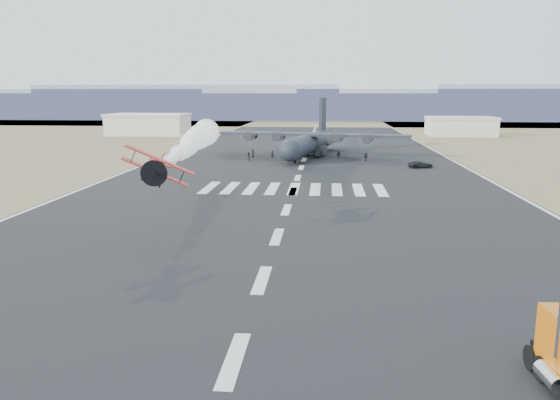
# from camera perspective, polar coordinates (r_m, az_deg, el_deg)

# --- Properties ---
(ground) EXTENTS (500.00, 500.00, 0.00)m
(ground) POSITION_cam_1_polar(r_m,az_deg,el_deg) (28.71, -4.84, -16.28)
(ground) COLOR black
(ground) RESTS_ON ground
(scrub_far) EXTENTS (500.00, 80.00, 0.00)m
(scrub_far) POSITION_cam_1_polar(r_m,az_deg,el_deg) (255.48, 3.92, 8.15)
(scrub_far) COLOR olive
(scrub_far) RESTS_ON ground
(runway_markings) EXTENTS (60.00, 260.00, 0.01)m
(runway_markings) POSITION_cam_1_polar(r_m,az_deg,el_deg) (86.23, 1.86, 2.33)
(runway_markings) COLOR silver
(runway_markings) RESTS_ON ground
(ridge_seg_b) EXTENTS (150.00, 50.00, 15.00)m
(ridge_seg_b) POSITION_cam_1_polar(r_m,az_deg,el_deg) (315.27, -20.65, 9.40)
(ridge_seg_b) COLOR #8690AB
(ridge_seg_b) RESTS_ON ground
(ridge_seg_c) EXTENTS (150.00, 50.00, 17.00)m
(ridge_seg_c) POSITION_cam_1_polar(r_m,az_deg,el_deg) (293.48, -8.94, 10.09)
(ridge_seg_c) COLOR #8690AB
(ridge_seg_c) RESTS_ON ground
(ridge_seg_d) EXTENTS (150.00, 50.00, 13.00)m
(ridge_seg_d) POSITION_cam_1_polar(r_m,az_deg,el_deg) (285.21, 4.05, 9.77)
(ridge_seg_d) COLOR #8690AB
(ridge_seg_d) RESTS_ON ground
(ridge_seg_e) EXTENTS (150.00, 50.00, 15.00)m
(ridge_seg_e) POSITION_cam_1_polar(r_m,az_deg,el_deg) (291.50, 17.12, 9.54)
(ridge_seg_e) COLOR #8690AB
(ridge_seg_e) RESTS_ON ground
(hangar_left) EXTENTS (24.50, 14.50, 6.70)m
(hangar_left) POSITION_cam_1_polar(r_m,az_deg,el_deg) (179.50, -13.58, 7.70)
(hangar_left) COLOR beige
(hangar_left) RESTS_ON ground
(hangar_right) EXTENTS (20.50, 12.50, 5.90)m
(hangar_right) POSITION_cam_1_polar(r_m,az_deg,el_deg) (180.24, 18.36, 7.34)
(hangar_right) COLOR beige
(hangar_right) RESTS_ON ground
(aerobatic_biplane) EXTENTS (5.97, 5.82, 3.99)m
(aerobatic_biplane) POSITION_cam_1_polar(r_m,az_deg,el_deg) (50.04, -12.76, 3.36)
(aerobatic_biplane) COLOR red
(smoke_trail) EXTENTS (5.97, 37.10, 4.05)m
(smoke_trail) POSITION_cam_1_polar(r_m,az_deg,el_deg) (79.74, -8.39, 6.52)
(smoke_trail) COLOR white
(transport_aircraft) EXTENTS (41.85, 34.25, 12.14)m
(transport_aircraft) POSITION_cam_1_polar(r_m,az_deg,el_deg) (116.47, 3.20, 6.16)
(transport_aircraft) COLOR #1E242D
(transport_aircraft) RESTS_ON ground
(support_vehicle) EXTENTS (4.71, 3.10, 1.20)m
(support_vehicle) POSITION_cam_1_polar(r_m,az_deg,el_deg) (101.10, 14.48, 3.63)
(support_vehicle) COLOR black
(support_vehicle) RESTS_ON ground
(crew_a) EXTENTS (0.80, 0.79, 1.70)m
(crew_a) POSITION_cam_1_polar(r_m,az_deg,el_deg) (112.91, 4.36, 4.83)
(crew_a) COLOR black
(crew_a) RESTS_ON ground
(crew_b) EXTENTS (0.64, 0.88, 1.66)m
(crew_b) POSITION_cam_1_polar(r_m,az_deg,el_deg) (113.01, 2.66, 4.84)
(crew_b) COLOR black
(crew_b) RESTS_ON ground
(crew_c) EXTENTS (0.85, 1.27, 1.80)m
(crew_c) POSITION_cam_1_polar(r_m,az_deg,el_deg) (108.57, 0.20, 4.63)
(crew_c) COLOR black
(crew_c) RESTS_ON ground
(crew_d) EXTENTS (1.06, 0.68, 1.68)m
(crew_d) POSITION_cam_1_polar(r_m,az_deg,el_deg) (110.99, 6.12, 4.68)
(crew_d) COLOR black
(crew_d) RESTS_ON ground
(crew_e) EXTENTS (0.53, 0.84, 1.70)m
(crew_e) POSITION_cam_1_polar(r_m,az_deg,el_deg) (114.01, -2.88, 4.91)
(crew_e) COLOR black
(crew_e) RESTS_ON ground
(crew_f) EXTENTS (1.20, 1.51, 1.60)m
(crew_f) POSITION_cam_1_polar(r_m,az_deg,el_deg) (109.07, 8.95, 4.48)
(crew_f) COLOR black
(crew_f) RESTS_ON ground
(crew_g) EXTENTS (0.72, 0.64, 1.70)m
(crew_g) POSITION_cam_1_polar(r_m,az_deg,el_deg) (111.74, -0.79, 4.79)
(crew_g) COLOR black
(crew_g) RESTS_ON ground
(crew_h) EXTENTS (0.68, 0.91, 1.68)m
(crew_h) POSITION_cam_1_polar(r_m,az_deg,el_deg) (108.65, -3.32, 4.59)
(crew_h) COLOR black
(crew_h) RESTS_ON ground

